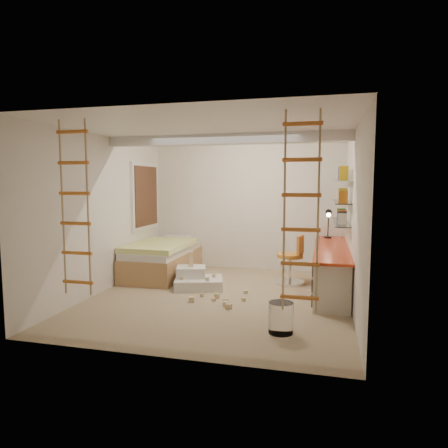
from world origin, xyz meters
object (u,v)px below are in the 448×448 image
(swivel_chair, at_px, (291,266))
(play_platform, at_px, (197,280))
(desk, at_px, (331,267))
(bed, at_px, (163,259))

(swivel_chair, bearing_deg, play_platform, -157.22)
(desk, xyz_separation_m, bed, (-3.20, 0.36, -0.07))
(swivel_chair, bearing_deg, desk, -21.86)
(desk, bearing_deg, play_platform, -170.23)
(desk, xyz_separation_m, swivel_chair, (-0.68, 0.27, -0.08))
(desk, bearing_deg, bed, 173.51)
(bed, relative_size, play_platform, 2.09)
(play_platform, bearing_deg, bed, 141.52)
(bed, bearing_deg, desk, -6.49)
(desk, relative_size, bed, 1.40)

